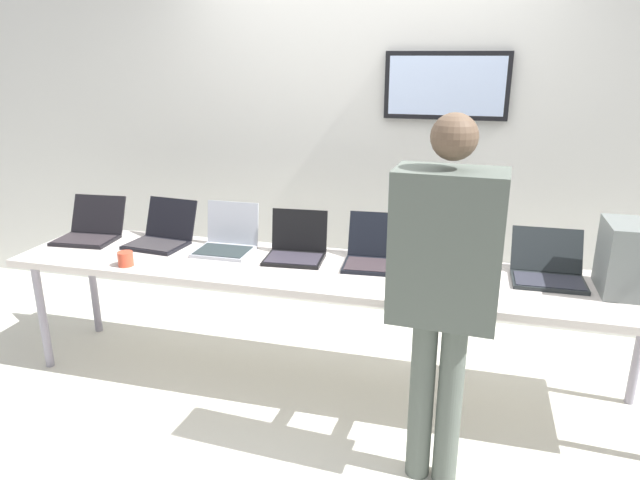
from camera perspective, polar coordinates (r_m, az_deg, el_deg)
The scene contains 13 objects.
ground at distance 3.53m, azimuth 0.34°, elevation -14.29°, with size 8.00×8.00×0.04m, color silver.
back_wall at distance 4.11m, azimuth 4.57°, elevation 11.35°, with size 8.00×0.11×2.78m.
workbench at distance 3.21m, azimuth 0.37°, elevation -3.54°, with size 3.62×0.70×0.73m.
equipment_box at distance 3.21m, azimuth 29.25°, elevation -1.67°, with size 0.35×0.33×0.36m.
laptop_station_0 at distance 3.96m, azimuth -21.87°, elevation 0.93°, with size 0.39×0.39×0.25m.
laptop_station_1 at distance 3.72m, azimuth -15.45°, elevation 0.53°, with size 0.38×0.39×0.26m.
laptop_station_2 at distance 3.50m, azimuth -9.21°, elevation -0.03°, with size 0.33×0.31×0.28m.
laptop_station_3 at distance 3.34m, azimuth -2.38°, elevation -0.79°, with size 0.35×0.32×0.26m.
laptop_station_4 at distance 3.26m, azimuth 5.32°, elevation -1.33°, with size 0.34×0.38×0.26m.
laptop_station_5 at distance 3.19m, azimuth 13.48°, elevation -2.31°, with size 0.32×0.29×0.24m.
laptop_station_6 at distance 3.25m, azimuth 21.70°, elevation -2.72°, with size 0.37×0.37×0.24m.
person at distance 2.43m, azimuth 12.29°, elevation -3.27°, with size 0.45×0.60×1.66m.
coffee_mug at distance 3.39m, azimuth -18.77°, elevation -1.79°, with size 0.09×0.09×0.08m.
Camera 1 is at (0.75, -2.89, 1.87)m, focal length 32.18 mm.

